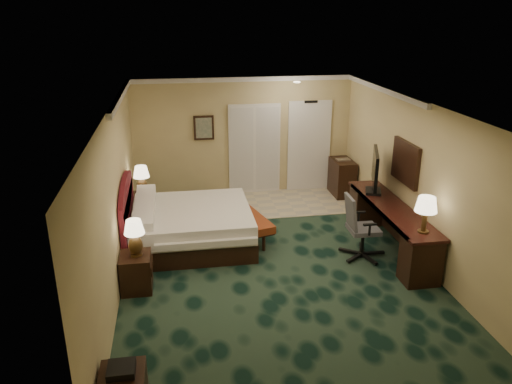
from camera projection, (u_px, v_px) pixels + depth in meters
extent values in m
cube|color=black|center=(275.00, 267.00, 8.42)|extent=(5.00, 7.50, 0.00)
cube|color=silver|center=(277.00, 108.00, 7.49)|extent=(5.00, 7.50, 0.00)
cube|color=tan|center=(243.00, 137.00, 11.43)|extent=(5.00, 0.00, 2.70)
cube|color=tan|center=(359.00, 335.00, 4.48)|extent=(5.00, 0.00, 2.70)
cube|color=tan|center=(115.00, 202.00, 7.58)|extent=(0.00, 7.50, 2.70)
cube|color=tan|center=(422.00, 184.00, 8.34)|extent=(0.00, 7.50, 2.70)
cube|color=#B1A991|center=(289.00, 202.00, 11.24)|extent=(3.20, 1.70, 0.01)
cube|color=white|center=(309.00, 147.00, 11.74)|extent=(1.02, 0.06, 2.18)
cube|color=#BCBAB8|center=(254.00, 149.00, 11.53)|extent=(1.20, 0.06, 2.10)
cube|color=#496152|center=(204.00, 128.00, 11.17)|extent=(0.45, 0.06, 0.55)
cube|color=white|center=(406.00, 163.00, 8.82)|extent=(0.05, 0.95, 0.75)
cube|color=silver|center=(192.00, 226.00, 9.18)|extent=(2.15, 1.99, 0.68)
cube|color=black|center=(136.00, 272.00, 7.69)|extent=(0.46, 0.53, 0.58)
cube|color=black|center=(144.00, 208.00, 10.11)|extent=(0.48, 0.55, 0.60)
cube|color=brown|center=(249.00, 226.00, 9.45)|extent=(0.82, 1.44, 0.46)
cube|color=black|center=(390.00, 228.00, 8.94)|extent=(0.62, 2.86, 0.82)
cube|color=black|center=(375.00, 172.00, 9.34)|extent=(0.43, 1.01, 0.81)
cube|color=black|center=(342.00, 178.00, 11.58)|extent=(0.44, 0.80, 0.84)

